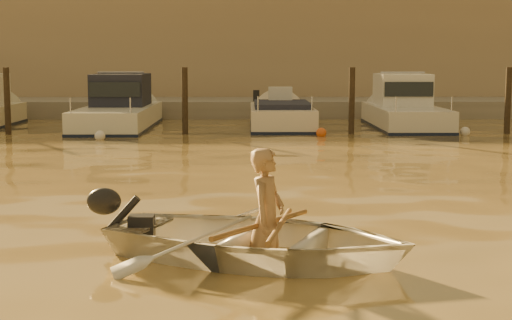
{
  "coord_description": "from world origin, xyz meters",
  "views": [
    {
      "loc": [
        1.69,
        -9.66,
        2.25
      ],
      "look_at": [
        1.81,
        1.93,
        0.75
      ],
      "focal_mm": 55.0,
      "sensor_mm": 36.0,
      "label": 1
    }
  ],
  "objects_px": {
    "moored_boat_3": "(281,121)",
    "waterfront_building": "(212,55)",
    "dinghy": "(259,239)",
    "moored_boat_2": "(118,109)",
    "moored_boat_4": "(405,109)",
    "person": "(267,218)"
  },
  "relations": [
    {
      "from": "moored_boat_3",
      "to": "waterfront_building",
      "type": "height_order",
      "value": "waterfront_building"
    },
    {
      "from": "dinghy",
      "to": "moored_boat_2",
      "type": "height_order",
      "value": "moored_boat_2"
    },
    {
      "from": "moored_boat_2",
      "to": "moored_boat_4",
      "type": "distance_m",
      "value": 9.41
    },
    {
      "from": "moored_boat_3",
      "to": "moored_boat_4",
      "type": "distance_m",
      "value": 4.09
    },
    {
      "from": "person",
      "to": "moored_boat_3",
      "type": "distance_m",
      "value": 17.13
    },
    {
      "from": "moored_boat_4",
      "to": "person",
      "type": "bearing_deg",
      "value": -106.13
    },
    {
      "from": "person",
      "to": "moored_boat_3",
      "type": "xyz_separation_m",
      "value": [
        0.88,
        17.11,
        -0.26
      ]
    },
    {
      "from": "person",
      "to": "moored_boat_4",
      "type": "distance_m",
      "value": 17.81
    },
    {
      "from": "moored_boat_4",
      "to": "moored_boat_3",
      "type": "bearing_deg",
      "value": 180.0
    },
    {
      "from": "moored_boat_2",
      "to": "waterfront_building",
      "type": "xyz_separation_m",
      "value": [
        2.56,
        11.0,
        1.77
      ]
    },
    {
      "from": "dinghy",
      "to": "moored_boat_3",
      "type": "relative_size",
      "value": 0.6
    },
    {
      "from": "waterfront_building",
      "to": "dinghy",
      "type": "bearing_deg",
      "value": -86.31
    },
    {
      "from": "moored_boat_2",
      "to": "waterfront_building",
      "type": "height_order",
      "value": "waterfront_building"
    },
    {
      "from": "moored_boat_2",
      "to": "waterfront_building",
      "type": "relative_size",
      "value": 0.16
    },
    {
      "from": "moored_boat_3",
      "to": "dinghy",
      "type": "bearing_deg",
      "value": -93.27
    },
    {
      "from": "person",
      "to": "moored_boat_2",
      "type": "distance_m",
      "value": 17.68
    },
    {
      "from": "dinghy",
      "to": "waterfront_building",
      "type": "height_order",
      "value": "waterfront_building"
    },
    {
      "from": "moored_boat_4",
      "to": "moored_boat_2",
      "type": "bearing_deg",
      "value": 180.0
    },
    {
      "from": "dinghy",
      "to": "moored_boat_2",
      "type": "relative_size",
      "value": 0.48
    },
    {
      "from": "moored_boat_3",
      "to": "person",
      "type": "bearing_deg",
      "value": -92.95
    },
    {
      "from": "dinghy",
      "to": "waterfront_building",
      "type": "relative_size",
      "value": 0.08
    },
    {
      "from": "person",
      "to": "waterfront_building",
      "type": "bearing_deg",
      "value": 24.68
    }
  ]
}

